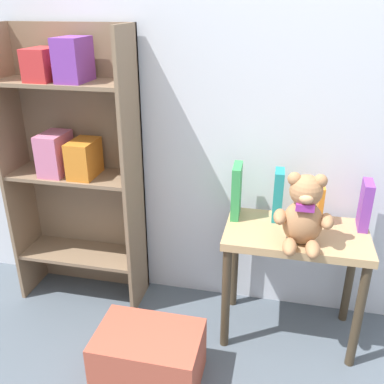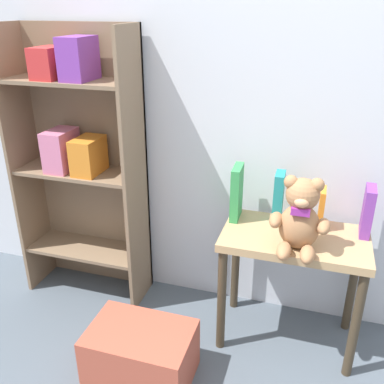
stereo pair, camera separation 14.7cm
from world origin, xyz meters
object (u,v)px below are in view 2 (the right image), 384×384
at_px(book_standing_green, 237,192).
at_px(book_standing_orange, 321,209).
at_px(teddy_bear, 300,218).
at_px(storage_bin, 141,354).
at_px(bookshelf_side, 80,153).
at_px(book_standing_teal, 278,198).
at_px(book_standing_purple, 368,211).
at_px(display_table, 293,255).

distance_m(book_standing_green, book_standing_orange, 0.38).
bearing_deg(teddy_bear, book_standing_green, 145.74).
relative_size(book_standing_green, storage_bin, 0.58).
distance_m(bookshelf_side, book_standing_teal, 1.01).
height_order(teddy_bear, book_standing_teal, teddy_bear).
relative_size(bookshelf_side, book_standing_teal, 5.87).
xyz_separation_m(book_standing_orange, book_standing_purple, (0.19, -0.01, 0.02)).
height_order(book_standing_teal, book_standing_orange, book_standing_teal).
relative_size(display_table, teddy_bear, 2.01).
xyz_separation_m(display_table, book_standing_purple, (0.28, 0.10, 0.21)).
xyz_separation_m(book_standing_teal, book_standing_purple, (0.38, -0.00, -0.01)).
bearing_deg(display_table, book_standing_teal, 132.88).
bearing_deg(book_standing_green, book_standing_teal, 0.74).
distance_m(book_standing_green, storage_bin, 0.82).
bearing_deg(book_standing_teal, storage_bin, -133.10).
height_order(bookshelf_side, teddy_bear, bookshelf_side).
xyz_separation_m(bookshelf_side, book_standing_teal, (1.00, -0.01, -0.11)).
bearing_deg(bookshelf_side, book_standing_teal, -0.57).
distance_m(book_standing_teal, storage_bin, 0.90).
relative_size(book_standing_teal, book_standing_purple, 1.10).
bearing_deg(display_table, book_standing_purple, 19.43).
bearing_deg(book_standing_purple, book_standing_teal, -177.80).
relative_size(display_table, book_standing_green, 2.48).
height_order(bookshelf_side, book_standing_orange, bookshelf_side).
bearing_deg(book_standing_purple, book_standing_green, -176.78).
xyz_separation_m(bookshelf_side, teddy_bear, (1.11, -0.22, -0.09)).
distance_m(teddy_bear, book_standing_purple, 0.34).
bearing_deg(book_standing_purple, display_table, -158.11).
distance_m(book_standing_orange, storage_bin, 1.00).
distance_m(teddy_bear, book_standing_teal, 0.24).
relative_size(display_table, book_standing_orange, 3.41).
bearing_deg(teddy_bear, book_standing_purple, 37.91).
bearing_deg(teddy_bear, book_standing_teal, 117.10).
xyz_separation_m(teddy_bear, book_standing_orange, (0.08, 0.22, -0.05)).
distance_m(teddy_bear, book_standing_green, 0.36).
bearing_deg(book_standing_orange, book_standing_purple, -2.48).
bearing_deg(book_standing_purple, bookshelf_side, -178.03).
xyz_separation_m(book_standing_green, storage_bin, (-0.28, -0.52, -0.57)).
xyz_separation_m(book_standing_green, book_standing_teal, (0.19, 0.01, -0.01)).
bearing_deg(book_standing_teal, display_table, -48.64).
height_order(book_standing_orange, book_standing_purple, book_standing_purple).
bearing_deg(teddy_bear, bookshelf_side, 168.68).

